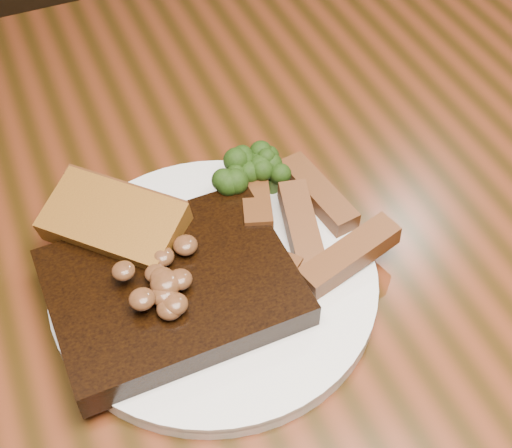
{
  "coord_description": "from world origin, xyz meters",
  "views": [
    {
      "loc": [
        -0.14,
        -0.34,
        1.23
      ],
      "look_at": [
        0.01,
        0.01,
        0.78
      ],
      "focal_mm": 50.0,
      "sensor_mm": 36.0,
      "label": 1
    }
  ],
  "objects": [
    {
      "name": "dining_table",
      "position": [
        0.0,
        0.0,
        0.66
      ],
      "size": [
        1.6,
        0.9,
        0.75
      ],
      "color": "#522310",
      "rests_on": "ground"
    },
    {
      "name": "plate",
      "position": [
        -0.04,
        -0.01,
        0.76
      ],
      "size": [
        0.28,
        0.28,
        0.01
      ],
      "primitive_type": "cylinder",
      "rotation": [
        0.0,
        0.0,
        -0.07
      ],
      "color": "white",
      "rests_on": "dining_table"
    },
    {
      "name": "steak",
      "position": [
        -0.08,
        -0.02,
        0.78
      ],
      "size": [
        0.19,
        0.15,
        0.03
      ],
      "primitive_type": "cube",
      "rotation": [
        0.0,
        0.0,
        0.02
      ],
      "color": "black",
      "rests_on": "plate"
    },
    {
      "name": "steak_bone",
      "position": [
        -0.08,
        -0.08,
        0.77
      ],
      "size": [
        0.13,
        0.01,
        0.02
      ],
      "primitive_type": "cube",
      "rotation": [
        0.0,
        0.0,
        0.02
      ],
      "color": "beige",
      "rests_on": "plate"
    },
    {
      "name": "mushroom_pile",
      "position": [
        -0.08,
        -0.02,
        0.8
      ],
      "size": [
        0.07,
        0.07,
        0.03
      ],
      "primitive_type": null,
      "color": "brown",
      "rests_on": "steak"
    },
    {
      "name": "garlic_bread",
      "position": [
        -0.1,
        0.05,
        0.77
      ],
      "size": [
        0.12,
        0.12,
        0.02
      ],
      "primitive_type": "cube",
      "rotation": [
        0.0,
        0.0,
        -0.8
      ],
      "color": "brown",
      "rests_on": "plate"
    },
    {
      "name": "potato_wedges",
      "position": [
        0.03,
        0.0,
        0.77
      ],
      "size": [
        0.12,
        0.12,
        0.02
      ],
      "primitive_type": null,
      "color": "brown",
      "rests_on": "plate"
    },
    {
      "name": "broccoli_cluster",
      "position": [
        0.03,
        0.06,
        0.78
      ],
      "size": [
        0.06,
        0.06,
        0.04
      ],
      "primitive_type": null,
      "color": "#1B360C",
      "rests_on": "plate"
    }
  ]
}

